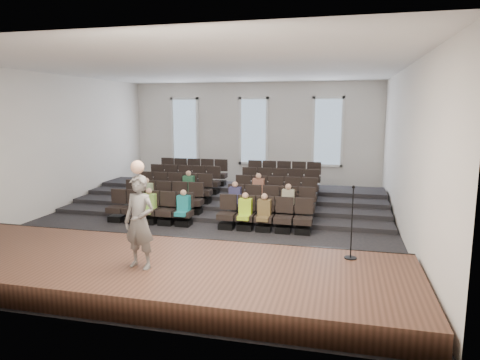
% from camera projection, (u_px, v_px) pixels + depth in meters
% --- Properties ---
extents(ground, '(14.00, 14.00, 0.00)m').
position_uv_depth(ground, '(211.00, 222.00, 14.30)').
color(ground, black).
rests_on(ground, ground).
extents(ceiling, '(12.00, 14.00, 0.02)m').
position_uv_depth(ceiling, '(209.00, 68.00, 13.47)').
color(ceiling, white).
rests_on(ceiling, ground).
extents(wall_back, '(12.00, 0.04, 5.00)m').
position_uv_depth(wall_back, '(254.00, 135.00, 20.62)').
color(wall_back, white).
rests_on(wall_back, ground).
extents(wall_front, '(12.00, 0.04, 5.00)m').
position_uv_depth(wall_front, '(83.00, 184.00, 7.16)').
color(wall_front, white).
rests_on(wall_front, ground).
extents(wall_left, '(0.04, 14.00, 5.00)m').
position_uv_depth(wall_left, '(49.00, 144.00, 15.28)').
color(wall_left, white).
rests_on(wall_left, ground).
extents(wall_right, '(0.04, 14.00, 5.00)m').
position_uv_depth(wall_right, '(406.00, 152.00, 12.49)').
color(wall_right, white).
rests_on(wall_right, ground).
extents(stage, '(11.80, 3.60, 0.50)m').
position_uv_depth(stage, '(140.00, 271.00, 9.37)').
color(stage, '#513022').
rests_on(stage, ground).
extents(stage_lip, '(11.80, 0.06, 0.52)m').
position_uv_depth(stage_lip, '(172.00, 246.00, 11.06)').
color(stage_lip, black).
rests_on(stage_lip, ground).
extents(risers, '(11.80, 4.80, 0.60)m').
position_uv_depth(risers, '(234.00, 198.00, 17.30)').
color(risers, black).
rests_on(risers, ground).
extents(seating_rows, '(6.80, 4.70, 1.67)m').
position_uv_depth(seating_rows, '(223.00, 194.00, 15.66)').
color(seating_rows, black).
rests_on(seating_rows, ground).
extents(windows, '(8.44, 0.10, 3.24)m').
position_uv_depth(windows, '(254.00, 131.00, 20.52)').
color(windows, white).
rests_on(windows, wall_back).
extents(audience, '(5.45, 2.64, 1.10)m').
position_uv_depth(audience, '(216.00, 198.00, 14.34)').
color(audience, '#92CF53').
rests_on(audience, seating_rows).
extents(speaker, '(0.78, 0.59, 1.93)m').
position_uv_depth(speaker, '(140.00, 222.00, 8.72)').
color(speaker, '#625F5C').
rests_on(speaker, stage).
extents(mic_stand, '(0.27, 0.27, 1.63)m').
position_uv_depth(mic_stand, '(351.00, 237.00, 9.33)').
color(mic_stand, black).
rests_on(mic_stand, stage).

